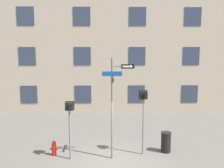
{
  "coord_description": "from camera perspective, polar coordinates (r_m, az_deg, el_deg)",
  "views": [
    {
      "loc": [
        -0.22,
        -9.87,
        4.72
      ],
      "look_at": [
        -0.0,
        0.5,
        3.28
      ],
      "focal_mm": 40.0,
      "sensor_mm": 36.0,
      "label": 1
    }
  ],
  "objects": [
    {
      "name": "pedestrian_signal_left",
      "position": [
        10.81,
        -9.69,
        -6.95
      ],
      "size": [
        0.39,
        0.4,
        2.53
      ],
      "color": "slate",
      "rests_on": "ground_plane"
    },
    {
      "name": "pedestrian_signal_right",
      "position": [
        11.16,
        7.21,
        -4.9
      ],
      "size": [
        0.38,
        0.4,
        2.93
      ],
      "color": "slate",
      "rests_on": "ground_plane"
    },
    {
      "name": "ground_plane",
      "position": [
        10.94,
        0.07,
        -17.66
      ],
      "size": [
        60.0,
        60.0,
        0.0
      ],
      "primitive_type": "plane",
      "color": "#595651"
    },
    {
      "name": "street_sign_pole",
      "position": [
        10.59,
        0.43,
        -3.7
      ],
      "size": [
        1.35,
        0.88,
        4.37
      ],
      "color": "slate",
      "rests_on": "ground_plane"
    },
    {
      "name": "trash_bin",
      "position": [
        12.1,
        12.22,
        -12.84
      ],
      "size": [
        0.47,
        0.47,
        0.94
      ],
      "color": "black",
      "rests_on": "ground_plane"
    },
    {
      "name": "building_facade",
      "position": [
        18.66,
        -0.54,
        10.78
      ],
      "size": [
        24.0,
        0.64,
        11.33
      ],
      "color": "tan",
      "rests_on": "ground_plane"
    },
    {
      "name": "fire_hydrant",
      "position": [
        11.83,
        -13.09,
        -14.12
      ],
      "size": [
        0.36,
        0.2,
        0.68
      ],
      "color": "red",
      "rests_on": "ground_plane"
    }
  ]
}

